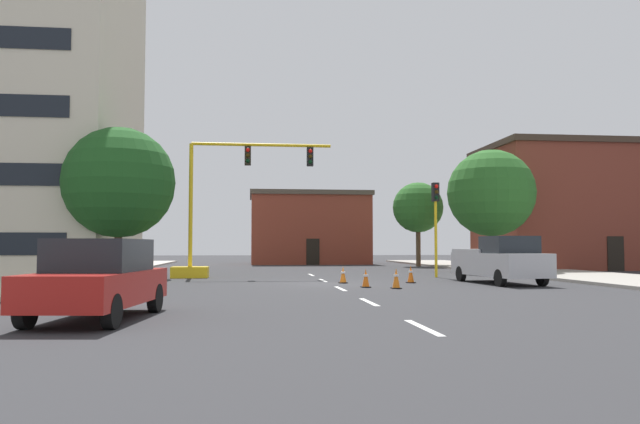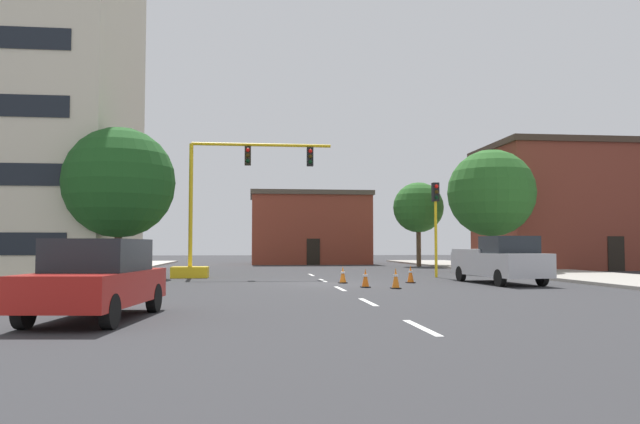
% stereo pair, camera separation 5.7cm
% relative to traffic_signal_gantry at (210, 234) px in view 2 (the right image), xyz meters
% --- Properties ---
extents(ground_plane, '(160.00, 160.00, 0.00)m').
position_rel_traffic_signal_gantry_xyz_m(ground_plane, '(5.36, -5.64, -2.18)').
color(ground_plane, '#2D2D30').
extents(sidewalk_left, '(6.00, 56.00, 0.14)m').
position_rel_traffic_signal_gantry_xyz_m(sidewalk_left, '(-8.07, 2.36, -2.11)').
color(sidewalk_left, '#B2ADA3').
rests_on(sidewalk_left, ground_plane).
extents(sidewalk_right, '(6.00, 56.00, 0.14)m').
position_rel_traffic_signal_gantry_xyz_m(sidewalk_right, '(18.78, 2.36, -2.11)').
color(sidewalk_right, '#9E998E').
rests_on(sidewalk_right, ground_plane).
extents(lane_stripe_seg_0, '(0.16, 2.40, 0.01)m').
position_rel_traffic_signal_gantry_xyz_m(lane_stripe_seg_0, '(5.36, -19.64, -2.17)').
color(lane_stripe_seg_0, silver).
rests_on(lane_stripe_seg_0, ground_plane).
extents(lane_stripe_seg_1, '(0.16, 2.40, 0.01)m').
position_rel_traffic_signal_gantry_xyz_m(lane_stripe_seg_1, '(5.36, -14.14, -2.17)').
color(lane_stripe_seg_1, silver).
rests_on(lane_stripe_seg_1, ground_plane).
extents(lane_stripe_seg_2, '(0.16, 2.40, 0.01)m').
position_rel_traffic_signal_gantry_xyz_m(lane_stripe_seg_2, '(5.36, -8.64, -2.17)').
color(lane_stripe_seg_2, silver).
rests_on(lane_stripe_seg_2, ground_plane).
extents(lane_stripe_seg_3, '(0.16, 2.40, 0.01)m').
position_rel_traffic_signal_gantry_xyz_m(lane_stripe_seg_3, '(5.36, -3.14, -2.17)').
color(lane_stripe_seg_3, silver).
rests_on(lane_stripe_seg_3, ground_plane).
extents(lane_stripe_seg_4, '(0.16, 2.40, 0.01)m').
position_rel_traffic_signal_gantry_xyz_m(lane_stripe_seg_4, '(5.36, 2.36, -2.17)').
color(lane_stripe_seg_4, silver).
rests_on(lane_stripe_seg_4, ground_plane).
extents(building_brick_center, '(10.53, 7.39, 6.34)m').
position_rel_traffic_signal_gantry_xyz_m(building_brick_center, '(7.25, 23.62, 1.00)').
color(building_brick_center, brown).
rests_on(building_brick_center, ground_plane).
extents(building_row_right, '(13.18, 8.60, 8.60)m').
position_rel_traffic_signal_gantry_xyz_m(building_row_right, '(24.97, 9.41, 2.13)').
color(building_row_right, brown).
rests_on(building_row_right, ground_plane).
extents(traffic_signal_gantry, '(7.98, 1.20, 6.83)m').
position_rel_traffic_signal_gantry_xyz_m(traffic_signal_gantry, '(0.00, 0.00, 0.00)').
color(traffic_signal_gantry, yellow).
rests_on(traffic_signal_gantry, ground_plane).
extents(traffic_light_pole_right, '(0.32, 0.47, 4.80)m').
position_rel_traffic_signal_gantry_xyz_m(traffic_light_pole_right, '(11.37, -1.03, 1.35)').
color(traffic_light_pole_right, yellow).
rests_on(traffic_light_pole_right, ground_plane).
extents(tree_right_far, '(3.91, 3.91, 6.54)m').
position_rel_traffic_signal_gantry_xyz_m(tree_right_far, '(15.01, 15.37, 2.39)').
color(tree_right_far, brown).
rests_on(tree_right_far, ground_plane).
extents(tree_right_mid, '(5.12, 5.12, 7.27)m').
position_rel_traffic_signal_gantry_xyz_m(tree_right_mid, '(16.12, 3.44, 2.52)').
color(tree_right_mid, '#4C3823').
rests_on(tree_right_mid, ground_plane).
extents(tree_left_near, '(5.52, 5.52, 7.52)m').
position_rel_traffic_signal_gantry_xyz_m(tree_left_near, '(-4.50, 0.15, 2.57)').
color(tree_left_near, '#4C3823').
rests_on(tree_left_near, ground_plane).
extents(pickup_truck_silver, '(2.44, 5.55, 1.99)m').
position_rel_traffic_signal_gantry_xyz_m(pickup_truck_silver, '(12.48, -6.36, -1.20)').
color(pickup_truck_silver, '#BCBCC1').
rests_on(pickup_truck_silver, ground_plane).
extents(sedan_red_near_left, '(2.37, 4.69, 1.74)m').
position_rel_traffic_signal_gantry_xyz_m(sedan_red_near_left, '(-1.26, -17.57, -1.29)').
color(sedan_red_near_left, '#B21E19').
rests_on(sedan_red_near_left, ground_plane).
extents(traffic_cone_roadside_a, '(0.36, 0.36, 0.72)m').
position_rel_traffic_signal_gantry_xyz_m(traffic_cone_roadside_a, '(6.42, -8.07, -1.83)').
color(traffic_cone_roadside_a, black).
rests_on(traffic_cone_roadside_a, ground_plane).
extents(traffic_cone_roadside_b, '(0.36, 0.36, 0.76)m').
position_rel_traffic_signal_gantry_xyz_m(traffic_cone_roadside_b, '(8.88, -5.44, -1.81)').
color(traffic_cone_roadside_b, black).
rests_on(traffic_cone_roadside_b, ground_plane).
extents(traffic_cone_roadside_c, '(0.36, 0.36, 0.72)m').
position_rel_traffic_signal_gantry_xyz_m(traffic_cone_roadside_c, '(5.96, -5.29, -1.83)').
color(traffic_cone_roadside_c, black).
rests_on(traffic_cone_roadside_c, ground_plane).
extents(traffic_cone_roadside_d, '(0.36, 0.36, 0.77)m').
position_rel_traffic_signal_gantry_xyz_m(traffic_cone_roadside_d, '(7.42, -8.85, -1.80)').
color(traffic_cone_roadside_d, black).
rests_on(traffic_cone_roadside_d, ground_plane).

